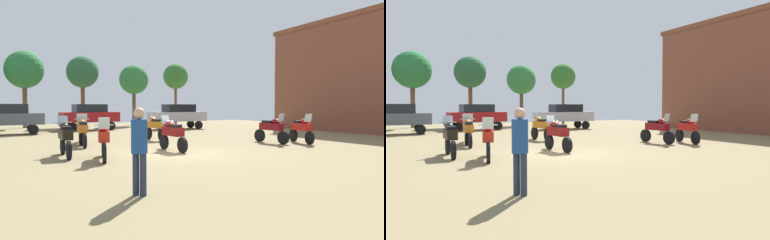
# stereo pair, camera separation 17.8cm
# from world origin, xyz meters

# --- Properties ---
(ground_plane) EXTENTS (44.00, 52.00, 0.02)m
(ground_plane) POSITION_xyz_m (0.00, 0.00, 0.01)
(ground_plane) COLOR olive
(motorcycle_1) EXTENTS (0.75, 2.07, 1.48)m
(motorcycle_1) POSITION_xyz_m (7.19, 0.36, 0.74)
(motorcycle_1) COLOR black
(motorcycle_1) RESTS_ON ground
(motorcycle_3) EXTENTS (0.63, 2.26, 1.50)m
(motorcycle_3) POSITION_xyz_m (-2.56, 5.30, 0.76)
(motorcycle_3) COLOR black
(motorcycle_3) RESTS_ON ground
(motorcycle_4) EXTENTS (0.76, 2.21, 1.49)m
(motorcycle_4) POSITION_xyz_m (-2.92, -0.26, 0.75)
(motorcycle_4) COLOR black
(motorcycle_4) RESTS_ON ground
(motorcycle_5) EXTENTS (0.65, 2.17, 1.49)m
(motorcycle_5) POSITION_xyz_m (5.85, 1.07, 0.75)
(motorcycle_5) COLOR black
(motorcycle_5) RESTS_ON ground
(motorcycle_6) EXTENTS (0.62, 2.18, 1.51)m
(motorcycle_6) POSITION_xyz_m (1.27, 5.25, 0.76)
(motorcycle_6) COLOR black
(motorcycle_6) RESTS_ON ground
(motorcycle_7) EXTENTS (0.62, 2.14, 1.50)m
(motorcycle_7) POSITION_xyz_m (-2.77, 4.15, 0.75)
(motorcycle_7) COLOR black
(motorcycle_7) RESTS_ON ground
(motorcycle_8) EXTENTS (0.62, 2.19, 1.49)m
(motorcycle_8) POSITION_xyz_m (-3.98, 1.09, 0.75)
(motorcycle_8) COLOR black
(motorcycle_8) RESTS_ON ground
(motorcycle_9) EXTENTS (0.62, 2.13, 1.47)m
(motorcycle_9) POSITION_xyz_m (0.19, 0.73, 0.74)
(motorcycle_9) COLOR black
(motorcycle_9) RESTS_ON ground
(car_1) EXTENTS (4.42, 2.11, 2.00)m
(car_1) POSITION_xyz_m (-0.03, 15.25, 1.19)
(car_1) COLOR black
(car_1) RESTS_ON ground
(car_2) EXTENTS (4.32, 1.84, 2.00)m
(car_2) POSITION_xyz_m (-5.68, 13.32, 1.19)
(car_2) COLOR black
(car_2) RESTS_ON ground
(car_3) EXTENTS (4.33, 1.89, 2.00)m
(car_3) POSITION_xyz_m (6.57, 12.95, 1.19)
(car_3) COLOR black
(car_3) RESTS_ON ground
(person_1) EXTENTS (0.48, 0.48, 1.83)m
(person_1) POSITION_xyz_m (-3.50, -5.42, 1.09)
(person_1) COLOR #242D43
(person_1) RESTS_ON ground
(tree_2) EXTENTS (2.58, 2.58, 6.20)m
(tree_2) POSITION_xyz_m (9.71, 19.95, 4.89)
(tree_2) COLOR brown
(tree_2) RESTS_ON ground
(tree_4) EXTENTS (2.89, 2.89, 6.42)m
(tree_4) POSITION_xyz_m (0.49, 20.45, 4.93)
(tree_4) COLOR brown
(tree_4) RESTS_ON ground
(tree_5) EXTENTS (3.17, 3.17, 6.55)m
(tree_5) POSITION_xyz_m (-4.30, 20.51, 4.93)
(tree_5) COLOR brown
(tree_5) RESTS_ON ground
(tree_6) EXTENTS (2.83, 2.83, 5.86)m
(tree_6) POSITION_xyz_m (5.29, 20.17, 4.41)
(tree_6) COLOR brown
(tree_6) RESTS_ON ground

